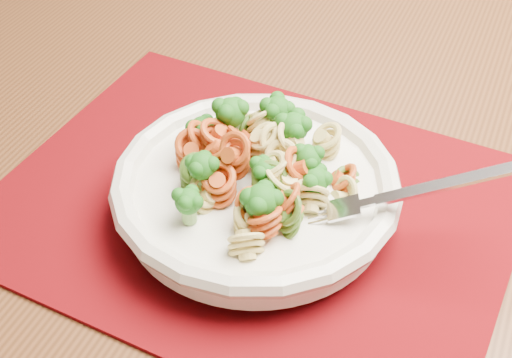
# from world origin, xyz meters

# --- Properties ---
(dining_table) EXTENTS (1.41, 1.09, 0.77)m
(dining_table) POSITION_xyz_m (-0.28, -0.33, 0.65)
(dining_table) COLOR #5B3319
(dining_table) RESTS_ON ground
(placemat) EXTENTS (0.51, 0.45, 0.00)m
(placemat) POSITION_xyz_m (-0.29, -0.48, 0.77)
(placemat) COLOR #5A0308
(placemat) RESTS_ON dining_table
(pasta_bowl) EXTENTS (0.24, 0.24, 0.05)m
(pasta_bowl) POSITION_xyz_m (-0.28, -0.49, 0.80)
(pasta_bowl) COLOR silver
(pasta_bowl) RESTS_ON placemat
(pasta_broccoli_heap) EXTENTS (0.20, 0.20, 0.06)m
(pasta_broccoli_heap) POSITION_xyz_m (-0.28, -0.49, 0.82)
(pasta_broccoli_heap) COLOR #D7C46A
(pasta_broccoli_heap) RESTS_ON pasta_bowl
(fork) EXTENTS (0.18, 0.05, 0.08)m
(fork) POSITION_xyz_m (-0.21, -0.52, 0.82)
(fork) COLOR silver
(fork) RESTS_ON pasta_bowl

